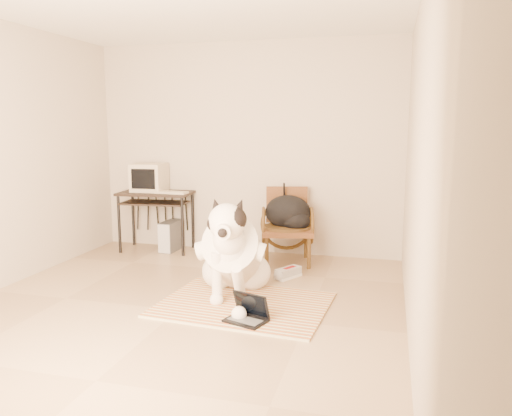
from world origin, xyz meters
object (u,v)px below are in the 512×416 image
at_px(computer_desk, 156,200).
at_px(pc_tower, 171,236).
at_px(dog, 233,254).
at_px(rattan_chair, 287,225).
at_px(laptop, 248,314).
at_px(backpack, 289,213).
at_px(crt_monitor, 149,177).

xyz_separation_m(computer_desk, pc_tower, (0.18, 0.05, -0.48)).
relative_size(dog, rattan_chair, 1.57).
relative_size(dog, computer_desk, 1.44).
relative_size(laptop, backpack, 0.70).
bearing_deg(dog, computer_desk, 136.61).
relative_size(crt_monitor, rattan_chair, 0.48).
relative_size(dog, crt_monitor, 3.29).
xyz_separation_m(pc_tower, backpack, (1.63, -0.16, 0.41)).
height_order(laptop, backpack, backpack).
xyz_separation_m(computer_desk, crt_monitor, (-0.12, 0.07, 0.29)).
distance_m(crt_monitor, pc_tower, 0.83).
bearing_deg(crt_monitor, pc_tower, -2.96).
bearing_deg(crt_monitor, dog, -42.64).
xyz_separation_m(dog, pc_tower, (-1.34, 1.49, -0.22)).
relative_size(crt_monitor, backpack, 0.76).
bearing_deg(computer_desk, laptop, -48.06).
relative_size(laptop, crt_monitor, 0.92).
distance_m(laptop, rattan_chair, 1.99).
height_order(computer_desk, pc_tower, computer_desk).
height_order(laptop, crt_monitor, crt_monitor).
height_order(pc_tower, rattan_chair, rattan_chair).
bearing_deg(laptop, rattan_chair, 91.79).
height_order(crt_monitor, pc_tower, crt_monitor).
distance_m(computer_desk, pc_tower, 0.51).
bearing_deg(computer_desk, backpack, -3.40).
bearing_deg(crt_monitor, backpack, -5.24).
relative_size(laptop, computer_desk, 0.40).
bearing_deg(pc_tower, computer_desk, -163.64).
bearing_deg(rattan_chair, backpack, -13.64).
relative_size(pc_tower, backpack, 0.76).
bearing_deg(crt_monitor, laptop, -47.27).
bearing_deg(computer_desk, crt_monitor, 149.06).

